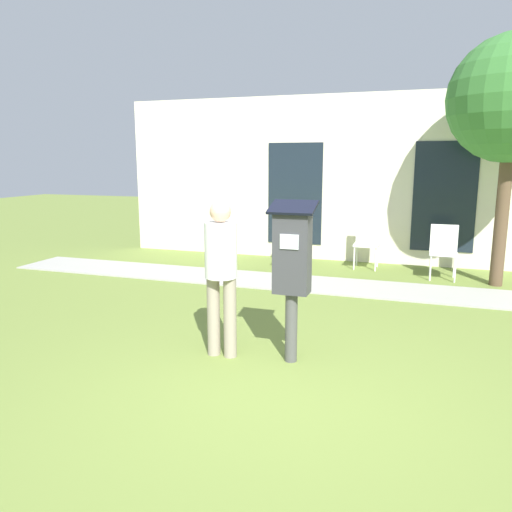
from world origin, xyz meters
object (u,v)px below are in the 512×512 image
at_px(outdoor_chair_right, 444,247).
at_px(outdoor_chair_middle, 367,239).
at_px(parking_meter, 292,261).
at_px(person_standing, 221,267).
at_px(outdoor_chair_left, 292,239).

bearing_deg(outdoor_chair_right, outdoor_chair_middle, -178.31).
relative_size(parking_meter, outdoor_chair_middle, 1.77).
xyz_separation_m(parking_meter, outdoor_chair_middle, (0.20, 4.71, -0.49)).
relative_size(person_standing, outdoor_chair_right, 1.76).
bearing_deg(outdoor_chair_middle, parking_meter, -101.08).
height_order(outdoor_chair_left, outdoor_chair_middle, same).
bearing_deg(outdoor_chair_right, person_standing, -96.33).
xyz_separation_m(parking_meter, outdoor_chair_left, (-1.11, 4.28, -0.49)).
distance_m(person_standing, outdoor_chair_middle, 4.89).
distance_m(outdoor_chair_left, outdoor_chair_right, 2.62).
bearing_deg(outdoor_chair_middle, outdoor_chair_right, -27.64).
relative_size(parking_meter, outdoor_chair_left, 1.77).
bearing_deg(person_standing, outdoor_chair_right, 65.62).
relative_size(outdoor_chair_middle, outdoor_chair_right, 1.00).
height_order(parking_meter, outdoor_chair_left, parking_meter).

